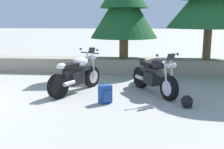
# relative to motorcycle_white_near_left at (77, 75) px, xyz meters

# --- Properties ---
(stone_wall) EXTENTS (36.00, 0.80, 0.55)m
(stone_wall) POSITION_rel_motorcycle_white_near_left_xyz_m (-3.34, 2.91, -0.21)
(stone_wall) COLOR gray
(stone_wall) RESTS_ON ground
(motorcycle_white_near_left) EXTENTS (1.13, 1.92, 1.18)m
(motorcycle_white_near_left) POSITION_rel_motorcycle_white_near_left_xyz_m (0.00, 0.00, 0.00)
(motorcycle_white_near_left) COLOR black
(motorcycle_white_near_left) RESTS_ON ground
(motorcycle_black_centre) EXTENTS (1.18, 1.88, 1.18)m
(motorcycle_black_centre) POSITION_rel_motorcycle_white_near_left_xyz_m (2.12, 0.04, 0.00)
(motorcycle_black_centre) COLOR black
(motorcycle_black_centre) RESTS_ON ground
(rider_backpack) EXTENTS (0.35, 0.35, 0.47)m
(rider_backpack) POSITION_rel_motorcycle_white_near_left_xyz_m (0.92, -0.97, -0.24)
(rider_backpack) COLOR navy
(rider_backpack) RESTS_ON ground
(rider_helmet) EXTENTS (0.28, 0.28, 0.28)m
(rider_helmet) POSITION_rel_motorcycle_white_near_left_xyz_m (2.82, -1.10, -0.35)
(rider_helmet) COLOR black
(rider_helmet) RESTS_ON ground
(pine_tree_mid_left) EXTENTS (2.50, 2.50, 3.81)m
(pine_tree_mid_left) POSITION_rel_motorcycle_white_near_left_xyz_m (1.11, 3.09, 2.11)
(pine_tree_mid_left) COLOR brown
(pine_tree_mid_left) RESTS_ON stone_wall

